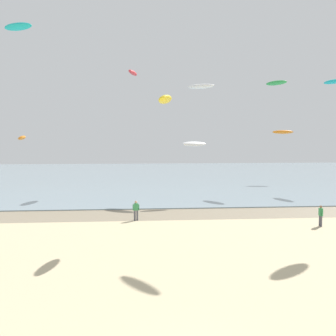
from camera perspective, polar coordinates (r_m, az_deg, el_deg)
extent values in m
cube|color=gray|center=(36.30, -1.97, -6.82)|extent=(120.00, 5.34, 0.01)
cube|color=#7F939E|center=(73.60, -3.40, -1.12)|extent=(160.00, 70.00, 0.10)
cylinder|color=#4C4C56|center=(33.78, -4.89, -6.93)|extent=(0.16, 0.16, 0.88)
cylinder|color=#4C4C56|center=(33.78, -4.52, -6.92)|extent=(0.16, 0.16, 0.88)
cube|color=#338C4C|center=(33.64, -4.71, -5.69)|extent=(0.37, 0.23, 0.60)
sphere|color=tan|center=(33.57, -4.72, -4.98)|extent=(0.22, 0.22, 0.22)
cylinder|color=#338C4C|center=(33.65, -5.12, -5.78)|extent=(0.09, 0.09, 0.52)
cylinder|color=#338C4C|center=(33.66, -4.30, -5.77)|extent=(0.09, 0.09, 0.52)
cylinder|color=#4C4C56|center=(33.58, 21.52, -7.28)|extent=(0.16, 0.16, 0.88)
cylinder|color=#4C4C56|center=(33.77, 21.35, -7.21)|extent=(0.16, 0.16, 0.88)
cube|color=#338C4C|center=(33.54, 21.47, -6.01)|extent=(0.22, 0.36, 0.60)
sphere|color=brown|center=(33.47, 21.49, -5.30)|extent=(0.22, 0.22, 0.22)
cylinder|color=#338C4C|center=(33.34, 21.65, -6.16)|extent=(0.09, 0.09, 0.52)
cylinder|color=#338C4C|center=(33.76, 21.29, -6.02)|extent=(0.09, 0.09, 0.52)
ellipsoid|color=white|center=(47.08, 4.83, 11.83)|extent=(3.43, 2.72, 0.62)
ellipsoid|color=#19B2B7|center=(58.95, 23.08, 11.56)|extent=(2.11, 3.60, 0.65)
ellipsoid|color=orange|center=(62.01, -20.62, 4.16)|extent=(2.09, 3.80, 0.92)
ellipsoid|color=#19B2B7|center=(39.46, -21.12, 18.75)|extent=(3.17, 2.29, 0.76)
ellipsoid|color=white|center=(42.15, 3.87, 3.55)|extent=(2.95, 1.67, 0.74)
ellipsoid|color=red|center=(53.29, -5.19, 13.73)|extent=(1.73, 3.37, 0.89)
ellipsoid|color=green|center=(54.22, 15.58, 11.91)|extent=(2.67, 3.40, 0.71)
ellipsoid|color=orange|center=(64.37, 16.48, 5.08)|extent=(3.43, 1.48, 0.77)
ellipsoid|color=yellow|center=(27.85, -0.42, 10.01)|extent=(1.60, 3.04, 0.79)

